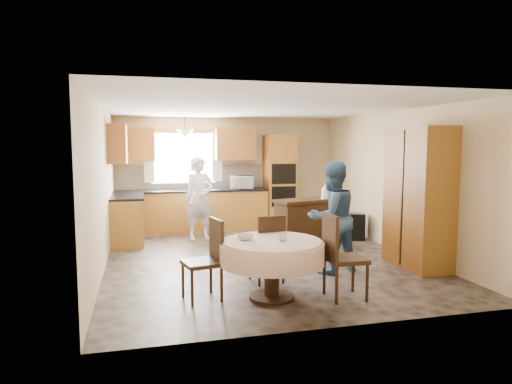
{
  "coord_description": "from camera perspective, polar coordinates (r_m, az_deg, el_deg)",
  "views": [
    {
      "loc": [
        -1.93,
        -7.24,
        1.91
      ],
      "look_at": [
        -0.02,
        0.3,
        1.09
      ],
      "focal_mm": 32.0,
      "sensor_mm": 36.0,
      "label": 1
    }
  ],
  "objects": [
    {
      "name": "counter_back",
      "position": [
        10.05,
        -8.0,
        0.2
      ],
      "size": [
        3.3,
        0.64,
        0.04
      ],
      "primitive_type": "cube",
      "color": "black",
      "rests_on": "base_cab_back"
    },
    {
      "name": "bottle_sideboard",
      "position": [
        8.51,
        8.59,
        -0.08
      ],
      "size": [
        0.16,
        0.16,
        0.33
      ],
      "primitive_type": "imported",
      "rotation": [
        0.0,
        0.0,
        -0.34
      ],
      "color": "silver",
      "rests_on": "sideboard"
    },
    {
      "name": "backsplash",
      "position": [
        10.31,
        -8.2,
        1.9
      ],
      "size": [
        3.3,
        0.02,
        0.55
      ],
      "primitive_type": "cube",
      "color": "#CEB691",
      "rests_on": "wall_back"
    },
    {
      "name": "bowl_sideboard",
      "position": [
        8.33,
        5.19,
        -1.13
      ],
      "size": [
        0.26,
        0.26,
        0.05
      ],
      "primitive_type": "imported",
      "rotation": [
        0.0,
        0.0,
        0.31
      ],
      "color": "#B2B2B2",
      "rests_on": "sideboard"
    },
    {
      "name": "person_sink",
      "position": [
        9.2,
        -7.08,
        -0.8
      ],
      "size": [
        0.67,
        0.52,
        1.65
      ],
      "primitive_type": "imported",
      "rotation": [
        0.0,
        0.0,
        0.22
      ],
      "color": "silver",
      "rests_on": "floor"
    },
    {
      "name": "floor",
      "position": [
        7.73,
        0.66,
        -8.27
      ],
      "size": [
        5.0,
        6.0,
        0.01
      ],
      "primitive_type": "cube",
      "color": "brown",
      "rests_on": "ground"
    },
    {
      "name": "oven_tower",
      "position": [
        10.43,
        2.98,
        1.34
      ],
      "size": [
        0.66,
        0.62,
        2.12
      ],
      "primitive_type": "cube",
      "color": "#C38A34",
      "rests_on": "floor"
    },
    {
      "name": "framed_picture",
      "position": [
        8.71,
        16.11,
        4.33
      ],
      "size": [
        0.06,
        0.51,
        0.43
      ],
      "color": "#ECA445",
      "rests_on": "wall_right"
    },
    {
      "name": "wall_right",
      "position": [
        8.51,
        17.16,
        1.31
      ],
      "size": [
        0.02,
        6.0,
        2.5
      ],
      "primitive_type": "cube",
      "color": "tan",
      "rests_on": "floor"
    },
    {
      "name": "curtain_right",
      "position": [
        10.31,
        -4.88,
        4.55
      ],
      "size": [
        0.22,
        0.02,
        1.15
      ],
      "primitive_type": "cube",
      "color": "white",
      "rests_on": "wall_back"
    },
    {
      "name": "wall_front",
      "position": [
        4.71,
        10.12,
        -2.11
      ],
      "size": [
        5.0,
        0.02,
        2.5
      ],
      "primitive_type": "cube",
      "color": "tan",
      "rests_on": "floor"
    },
    {
      "name": "wall_cab_left",
      "position": [
        10.08,
        -15.01,
        5.82
      ],
      "size": [
        0.85,
        0.33,
        0.72
      ],
      "primitive_type": "cube",
      "color": "#BA6D2E",
      "rests_on": "wall_back"
    },
    {
      "name": "cupboard",
      "position": [
        7.46,
        19.66,
        -0.67
      ],
      "size": [
        0.57,
        1.14,
        2.17
      ],
      "primitive_type": "cube",
      "color": "#C38A34",
      "rests_on": "floor"
    },
    {
      "name": "chair_back",
      "position": [
        6.29,
        1.6,
        -6.7
      ],
      "size": [
        0.46,
        0.46,
        0.95
      ],
      "rotation": [
        0.0,
        0.0,
        3.27
      ],
      "color": "#3A250F",
      "rests_on": "floor"
    },
    {
      "name": "dining_table",
      "position": [
        5.65,
        1.99,
        -7.68
      ],
      "size": [
        1.29,
        1.29,
        0.73
      ],
      "color": "#3A250F",
      "rests_on": "floor"
    },
    {
      "name": "sideboard",
      "position": [
        8.46,
        6.35,
        -4.12
      ],
      "size": [
        1.28,
        0.78,
        0.85
      ],
      "primitive_type": "cube",
      "rotation": [
        0.0,
        0.0,
        0.26
      ],
      "color": "#3A250F",
      "rests_on": "floor"
    },
    {
      "name": "space_heater",
      "position": [
        9.35,
        12.24,
        -4.23
      ],
      "size": [
        0.46,
        0.39,
        0.53
      ],
      "primitive_type": "cube",
      "rotation": [
        0.0,
        0.0,
        -0.37
      ],
      "color": "black",
      "rests_on": "floor"
    },
    {
      "name": "oven_upper",
      "position": [
        10.12,
        3.51,
        2.27
      ],
      "size": [
        0.56,
        0.01,
        0.45
      ],
      "primitive_type": "cube",
      "color": "black",
      "rests_on": "oven_tower"
    },
    {
      "name": "counter_left",
      "position": [
        9.1,
        -15.86,
        -0.58
      ],
      "size": [
        0.64,
        1.2,
        0.04
      ],
      "primitive_type": "cube",
      "color": "black",
      "rests_on": "base_cab_left"
    },
    {
      "name": "base_cab_back",
      "position": [
        10.11,
        -7.97,
        -2.4
      ],
      "size": [
        3.3,
        0.6,
        0.88
      ],
      "primitive_type": "cube",
      "color": "#C38A34",
      "rests_on": "floor"
    },
    {
      "name": "microwave",
      "position": [
        10.16,
        -1.82,
        1.24
      ],
      "size": [
        0.58,
        0.44,
        0.29
      ],
      "primitive_type": "imported",
      "rotation": [
        0.0,
        0.0,
        -0.19
      ],
      "color": "silver",
      "rests_on": "counter_back"
    },
    {
      "name": "window",
      "position": [
        10.27,
        -9.07,
        4.22
      ],
      "size": [
        1.4,
        0.03,
        1.1
      ],
      "primitive_type": "cube",
      "color": "white",
      "rests_on": "wall_back"
    },
    {
      "name": "bowl_table",
      "position": [
        5.67,
        -1.34,
        -5.64
      ],
      "size": [
        0.26,
        0.26,
        0.06
      ],
      "primitive_type": "imported",
      "rotation": [
        0.0,
        0.0,
        -0.32
      ],
      "color": "#B2B2B2",
      "rests_on": "dining_table"
    },
    {
      "name": "pendant",
      "position": [
        9.79,
        -8.86,
        7.18
      ],
      "size": [
        0.36,
        0.36,
        0.18
      ],
      "primitive_type": "cone",
      "rotation": [
        3.14,
        0.0,
        0.0
      ],
      "color": "beige",
      "rests_on": "ceiling"
    },
    {
      "name": "wall_back",
      "position": [
        10.44,
        -3.57,
        2.39
      ],
      "size": [
        5.0,
        0.02,
        2.5
      ],
      "primitive_type": "cube",
      "color": "tan",
      "rests_on": "floor"
    },
    {
      "name": "wall_cab_right",
      "position": [
        10.29,
        -2.6,
        6.01
      ],
      "size": [
        0.9,
        0.33,
        0.72
      ],
      "primitive_type": "cube",
      "color": "#BA6D2E",
      "rests_on": "wall_back"
    },
    {
      "name": "wall_left",
      "position": [
        7.29,
        -18.67,
        0.52
      ],
      "size": [
        0.02,
        6.0,
        2.5
      ],
      "primitive_type": "cube",
      "color": "tan",
      "rests_on": "floor"
    },
    {
      "name": "ceiling",
      "position": [
        7.52,
        0.68,
        10.53
      ],
      "size": [
        5.0,
        6.0,
        0.01
      ],
      "primitive_type": "cube",
      "color": "white",
      "rests_on": "wall_back"
    },
    {
      "name": "chair_right",
      "position": [
        5.74,
        10.35,
        -7.39
      ],
      "size": [
        0.47,
        0.47,
        1.06
      ],
      "rotation": [
        0.0,
        0.0,
        1.55
      ],
      "color": "#3A250F",
      "rests_on": "floor"
    },
    {
      "name": "base_cab_left",
      "position": [
        9.16,
        -15.77,
        -3.44
      ],
      "size": [
        0.6,
        1.2,
        0.88
      ],
      "primitive_type": "cube",
      "color": "#C38A34",
      "rests_on": "floor"
    },
    {
      "name": "person_dining",
      "position": [
        6.84,
        9.47,
        -3.15
      ],
      "size": [
        0.93,
        0.8,
        1.66
      ],
      "primitive_type": "imported",
      "rotation": [
        0.0,
        0.0,
        3.38
      ],
      "color": "#39577C",
      "rests_on": "floor"
    },
    {
      "name": "cup_table",
      "position": [
        5.6,
        3.35,
        -5.66
      ],
      "size": [
        0.12,
        0.12,
        0.09
      ],
      "primitive_type": "imported",
      "rotation": [
        0.0,
        0.0,
        -0.1
      ],
      "color": "#B2B2B2",
      "rests_on": "dining_table"
    },
    {
      "name": "wall_cab_side",
      "position": [
        9.05,
        -16.9,
        5.77
      ],
      "size": [
        0.33,
        1.2,
        0.72
      ],
      "primitive_type": "cube",
      "color": "#BA6D2E",
      "rests_on": "wall_left"
    },
    {
      "name": "oven_lower",
      "position": [
        10.16,
        3.49,
        -0.54
      ],
      "size": [
        0.56,
        0.01,
        0.45
      ],
      "primitive_type": "cube",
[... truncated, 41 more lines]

